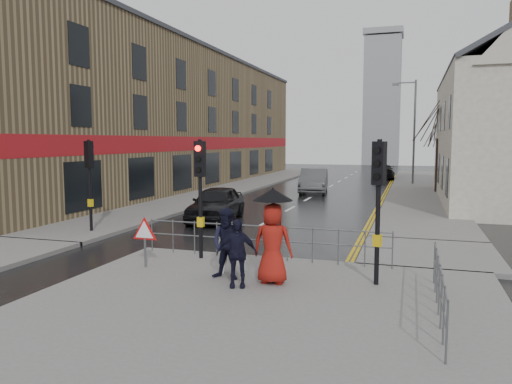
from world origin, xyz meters
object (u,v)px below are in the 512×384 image
Objects in this scene: pedestrian_a at (229,244)px; car_parked at (216,204)px; pedestrian_b at (228,244)px; car_mid at (314,181)px; pedestrian_with_umbrella at (273,234)px; pedestrian_d at (237,253)px.

car_parked is at bearing 107.31° from pedestrian_a.
car_mid is (-2.06, 21.78, -0.20)m from pedestrian_b.
pedestrian_with_umbrella reaches higher than pedestrian_d.
pedestrian_with_umbrella is 0.46× the size of car_mid.
pedestrian_d is at bearing -143.28° from pedestrian_with_umbrella.
pedestrian_d is at bearing -49.44° from pedestrian_b.
car_mid reaches higher than car_parked.
pedestrian_b is 1.10× the size of pedestrian_d.
pedestrian_with_umbrella is 0.96m from pedestrian_d.
pedestrian_b is at bearing -91.90° from car_mid.
car_parked is at bearing 116.55° from pedestrian_b.
pedestrian_d is 0.36× the size of car_parked.
pedestrian_d is at bearing -90.96° from car_mid.
pedestrian_d is (-0.71, -0.53, -0.39)m from pedestrian_with_umbrella.
pedestrian_d is (0.42, -0.55, -0.08)m from pedestrian_b.
pedestrian_b reaches higher than pedestrian_d.
car_mid is (-1.89, 21.30, -0.09)m from pedestrian_a.
pedestrian_b is 9.75m from car_parked.
car_parked is at bearing 98.06° from pedestrian_d.
pedestrian_a is at bearing 103.24° from pedestrian_d.
car_parked is (-5.04, 8.95, -0.56)m from pedestrian_with_umbrella.
pedestrian_b is 0.77× the size of pedestrian_with_umbrella.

